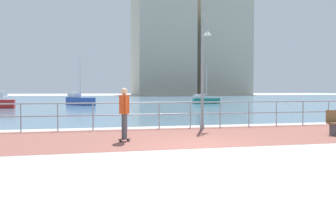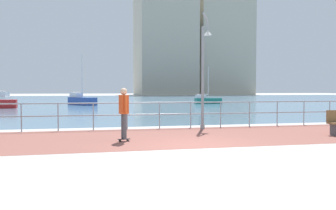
{
  "view_description": "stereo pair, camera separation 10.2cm",
  "coord_description": "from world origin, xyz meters",
  "px_view_note": "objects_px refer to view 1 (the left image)",
  "views": [
    {
      "loc": [
        -3.42,
        -10.49,
        1.68
      ],
      "look_at": [
        -0.11,
        3.06,
        1.1
      ],
      "focal_mm": 39.74,
      "sensor_mm": 36.0,
      "label": 1
    },
    {
      "loc": [
        -3.32,
        -10.51,
        1.68
      ],
      "look_at": [
        -0.11,
        3.06,
        1.1
      ],
      "focal_mm": 39.74,
      "sensor_mm": 36.0,
      "label": 2
    }
  ],
  "objects_px": {
    "skateboarder": "(124,109)",
    "sailboat_blue": "(205,100)",
    "sailboat_gray": "(80,100)",
    "lamppost": "(204,65)"
  },
  "relations": [
    {
      "from": "sailboat_gray",
      "to": "sailboat_blue",
      "type": "distance_m",
      "value": 14.55
    },
    {
      "from": "sailboat_blue",
      "to": "sailboat_gray",
      "type": "bearing_deg",
      "value": -178.44
    },
    {
      "from": "lamppost",
      "to": "sailboat_blue",
      "type": "bearing_deg",
      "value": 70.37
    },
    {
      "from": "sailboat_gray",
      "to": "sailboat_blue",
      "type": "height_order",
      "value": "sailboat_gray"
    },
    {
      "from": "skateboarder",
      "to": "sailboat_gray",
      "type": "bearing_deg",
      "value": 92.4
    },
    {
      "from": "skateboarder",
      "to": "sailboat_blue",
      "type": "xyz_separation_m",
      "value": [
        13.31,
        29.83,
        -0.62
      ]
    },
    {
      "from": "sailboat_gray",
      "to": "sailboat_blue",
      "type": "bearing_deg",
      "value": 1.56
    },
    {
      "from": "lamppost",
      "to": "sailboat_gray",
      "type": "distance_m",
      "value": 26.8
    },
    {
      "from": "skateboarder",
      "to": "sailboat_blue",
      "type": "distance_m",
      "value": 32.68
    },
    {
      "from": "lamppost",
      "to": "skateboarder",
      "type": "distance_m",
      "value": 5.27
    }
  ]
}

